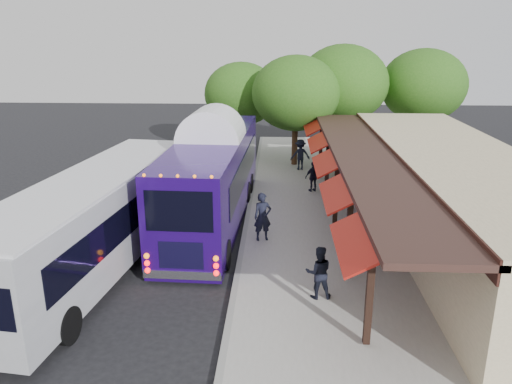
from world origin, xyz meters
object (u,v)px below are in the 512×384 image
(city_bus, at_px, (96,218))
(ped_b, at_px, (319,272))
(coach_bus, at_px, (213,174))
(sign_board, at_px, (354,239))
(ped_c, at_px, (313,177))
(ped_d, at_px, (300,155))
(ped_a, at_px, (263,217))

(city_bus, xyz_separation_m, ped_b, (7.61, -2.03, -0.88))
(coach_bus, bearing_deg, sign_board, -32.73)
(city_bus, bearing_deg, ped_c, 55.09)
(city_bus, distance_m, ped_d, 15.51)
(ped_a, bearing_deg, ped_d, 64.27)
(ped_d, bearing_deg, city_bus, 48.28)
(city_bus, xyz_separation_m, ped_d, (7.65, 13.47, -0.81))
(ped_c, bearing_deg, coach_bus, 17.26)
(ped_a, height_order, sign_board, ped_a)
(coach_bus, xyz_separation_m, ped_c, (4.70, 4.12, -1.22))
(sign_board, bearing_deg, ped_b, -138.36)
(ped_a, xyz_separation_m, ped_b, (1.88, -4.50, -0.12))
(ped_b, height_order, ped_c, ped_b)
(city_bus, bearing_deg, ped_b, -7.81)
(ped_b, bearing_deg, ped_c, -97.02)
(ped_c, relative_size, ped_d, 0.86)
(coach_bus, bearing_deg, ped_d, 66.26)
(ped_a, distance_m, ped_c, 7.02)
(ped_a, distance_m, ped_d, 11.17)
(coach_bus, height_order, city_bus, coach_bus)
(coach_bus, distance_m, sign_board, 7.04)
(ped_d, bearing_deg, ped_a, 67.99)
(coach_bus, relative_size, ped_b, 7.47)
(city_bus, distance_m, ped_c, 12.22)
(sign_board, bearing_deg, coach_bus, 123.51)
(sign_board, bearing_deg, ped_d, 75.35)
(ped_d, bearing_deg, coach_bus, 51.76)
(ped_a, relative_size, ped_c, 1.22)
(coach_bus, height_order, ped_a, coach_bus)
(city_bus, relative_size, ped_c, 8.11)
(ped_b, distance_m, ped_c, 11.09)
(ped_c, bearing_deg, ped_a, 45.76)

